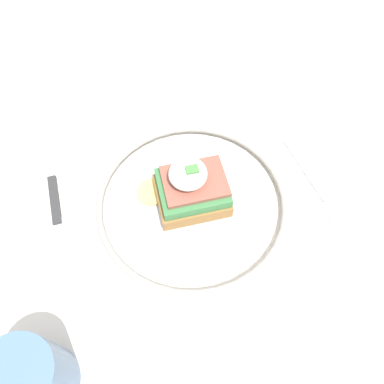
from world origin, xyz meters
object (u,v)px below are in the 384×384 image
object	(u,v)px
cup	(30,379)
plate	(192,202)
fork	(314,184)
sandwich	(191,188)
knife	(58,222)

from	to	relation	value
cup	plate	bearing A→B (deg)	-139.09
plate	cup	bearing A→B (deg)	40.91
fork	cup	size ratio (longest dim) A/B	1.65
sandwich	fork	world-z (taller)	sandwich
knife	cup	world-z (taller)	cup
plate	knife	xyz separation A→B (m)	(0.19, -0.01, -0.01)
plate	fork	world-z (taller)	plate
sandwich	cup	xyz separation A→B (m)	(0.21, 0.18, 0.01)
knife	cup	distance (m)	0.20
plate	knife	distance (m)	0.19
knife	sandwich	bearing A→B (deg)	176.24
plate	cup	world-z (taller)	cup
fork	cup	xyz separation A→B (m)	(0.39, 0.17, 0.05)
plate	knife	size ratio (longest dim) A/B	1.46
plate	sandwich	size ratio (longest dim) A/B	2.24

